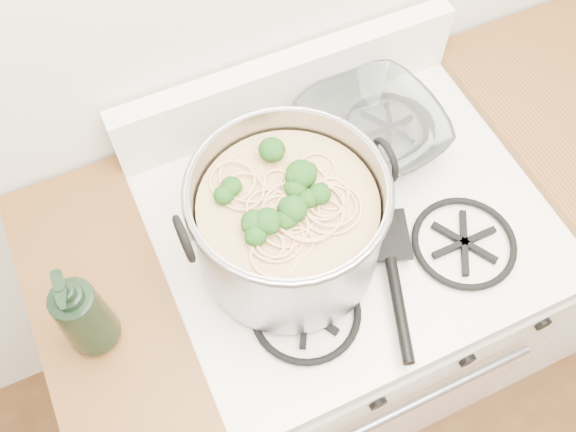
{
  "coord_description": "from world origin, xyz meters",
  "views": [
    {
      "loc": [
        -0.38,
        0.73,
        2.01
      ],
      "look_at": [
        -0.15,
        1.24,
        1.06
      ],
      "focal_mm": 40.0,
      "sensor_mm": 36.0,
      "label": 1
    }
  ],
  "objects": [
    {
      "name": "gas_range",
      "position": [
        0.0,
        1.26,
        0.44
      ],
      "size": [
        0.76,
        0.66,
        0.92
      ],
      "color": "white",
      "rests_on": "ground"
    },
    {
      "name": "counter_left",
      "position": [
        -0.51,
        1.26,
        0.46
      ],
      "size": [
        0.25,
        0.65,
        0.92
      ],
      "color": "silver",
      "rests_on": "ground"
    },
    {
      "name": "stock_pot",
      "position": [
        -0.15,
        1.24,
        1.03
      ],
      "size": [
        0.37,
        0.34,
        0.23
      ],
      "color": "gray",
      "rests_on": "gas_range"
    },
    {
      "name": "spatula",
      "position": [
        0.03,
        1.19,
        0.94
      ],
      "size": [
        0.38,
        0.39,
        0.02
      ],
      "primitive_type": null,
      "rotation": [
        0.0,
        0.0,
        -0.35
      ],
      "color": "black",
      "rests_on": "gas_range"
    },
    {
      "name": "glass_bowl",
      "position": [
        0.12,
        1.4,
        0.94
      ],
      "size": [
        0.12,
        0.12,
        0.03
      ],
      "primitive_type": "imported",
      "rotation": [
        0.0,
        0.0,
        0.07
      ],
      "color": "white",
      "rests_on": "gas_range"
    },
    {
      "name": "bottle",
      "position": [
        -0.53,
        1.23,
        1.04
      ],
      "size": [
        0.1,
        0.1,
        0.23
      ],
      "primitive_type": "imported",
      "rotation": [
        0.0,
        0.0,
        -0.08
      ],
      "color": "black",
      "rests_on": "counter_left"
    }
  ]
}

